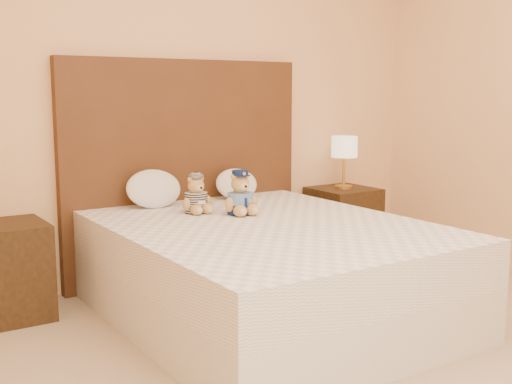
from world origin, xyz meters
TOP-DOWN VIEW (x-y plane):
  - bed at (0.00, 1.20)m, footprint 1.60×2.00m
  - headboard at (0.00, 2.21)m, footprint 1.75×0.08m
  - nightstand_left at (-1.25, 2.00)m, footprint 0.45×0.45m
  - nightstand_right at (1.25, 2.00)m, footprint 0.45×0.45m
  - lamp at (1.25, 2.00)m, footprint 0.20×0.20m
  - teddy_police at (0.02, 1.52)m, footprint 0.24×0.23m
  - teddy_prisoner at (-0.18, 1.70)m, footprint 0.22×0.21m
  - pillow_left at (-0.32, 2.03)m, footprint 0.37×0.24m
  - pillow_right at (0.30, 2.03)m, footprint 0.32×0.21m

SIDE VIEW (x-z plane):
  - nightstand_left at x=-1.25m, z-range 0.00..0.55m
  - nightstand_right at x=1.25m, z-range 0.00..0.55m
  - bed at x=0.00m, z-range 0.00..0.55m
  - pillow_right at x=0.30m, z-range 0.55..0.78m
  - teddy_prisoner at x=-0.18m, z-range 0.55..0.78m
  - pillow_left at x=-0.32m, z-range 0.55..0.81m
  - teddy_police at x=0.02m, z-range 0.55..0.81m
  - headboard at x=0.00m, z-range 0.00..1.50m
  - lamp at x=1.25m, z-range 0.65..1.05m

